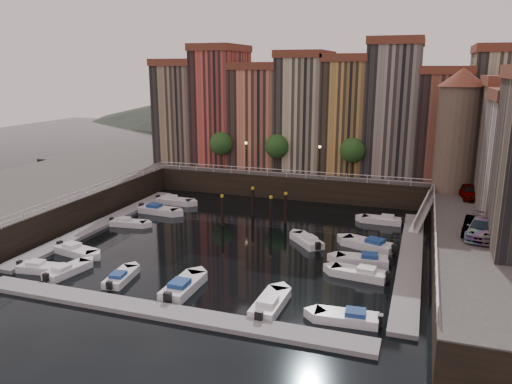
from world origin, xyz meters
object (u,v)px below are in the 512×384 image
(corner_tower, at_px, (458,129))
(boat_left_0, at_px, (41,268))
(gangway, at_px, (424,209))
(car_c, at_px, (481,229))
(mooring_pilings, at_px, (258,209))
(boat_left_2, at_px, (128,223))
(car_b, at_px, (474,227))
(boat_left_1, at_px, (76,251))
(car_a, at_px, (469,193))

(corner_tower, height_order, boat_left_0, corner_tower)
(gangway, relative_size, car_c, 1.55)
(mooring_pilings, bearing_deg, boat_left_2, -156.97)
(mooring_pilings, xyz_separation_m, car_b, (21.37, -6.56, 2.07))
(boat_left_0, bearing_deg, corner_tower, 32.01)
(boat_left_1, bearing_deg, mooring_pilings, 60.86)
(boat_left_1, distance_m, car_c, 35.71)
(corner_tower, height_order, boat_left_1, corner_tower)
(mooring_pilings, distance_m, car_c, 23.11)
(mooring_pilings, bearing_deg, gangway, 15.31)
(boat_left_2, xyz_separation_m, car_a, (34.95, 11.79, 3.43))
(car_a, height_order, car_c, car_c)
(boat_left_1, height_order, car_a, car_a)
(car_b, bearing_deg, gangway, 119.13)
(gangway, bearing_deg, car_a, 18.09)
(boat_left_0, bearing_deg, gangway, 29.68)
(car_b, bearing_deg, mooring_pilings, 172.71)
(car_a, xyz_separation_m, car_c, (0.04, -13.30, 0.02))
(car_a, relative_size, car_c, 0.83)
(gangway, bearing_deg, mooring_pilings, -164.69)
(boat_left_0, bearing_deg, mooring_pilings, 47.24)
(gangway, bearing_deg, corner_tower, 57.20)
(boat_left_1, relative_size, car_b, 1.10)
(boat_left_2, relative_size, car_a, 0.96)
(boat_left_1, bearing_deg, car_a, 43.16)
(car_a, bearing_deg, boat_left_2, -169.28)
(mooring_pilings, distance_m, boat_left_1, 19.49)
(boat_left_0, xyz_separation_m, car_a, (34.86, 25.10, 3.42))
(boat_left_1, xyz_separation_m, boat_left_2, (-0.25, 9.03, -0.04))
(mooring_pilings, relative_size, car_c, 1.22)
(boat_left_0, bearing_deg, boat_left_2, 82.21)
(gangway, relative_size, boat_left_1, 1.73)
(mooring_pilings, xyz_separation_m, boat_left_0, (-13.00, -18.88, -1.32))
(gangway, bearing_deg, car_b, -70.65)
(boat_left_1, bearing_deg, car_c, 24.41)
(car_b, bearing_deg, car_a, 97.60)
(boat_left_0, distance_m, boat_left_1, 4.28)
(boat_left_0, relative_size, car_b, 1.00)
(gangway, xyz_separation_m, car_a, (4.46, 1.46, 1.84))
(corner_tower, relative_size, boat_left_0, 3.15)
(boat_left_0, distance_m, car_c, 37.00)
(car_a, bearing_deg, mooring_pilings, -172.03)
(gangway, height_order, boat_left_0, gangway)
(corner_tower, bearing_deg, boat_left_1, -144.24)
(gangway, relative_size, car_a, 1.87)
(car_a, distance_m, car_c, 13.30)
(boat_left_0, xyz_separation_m, boat_left_2, (-0.10, 13.31, -0.01))
(corner_tower, bearing_deg, mooring_pilings, -155.47)
(mooring_pilings, bearing_deg, boat_left_1, -131.34)
(gangway, bearing_deg, boat_left_1, -147.37)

